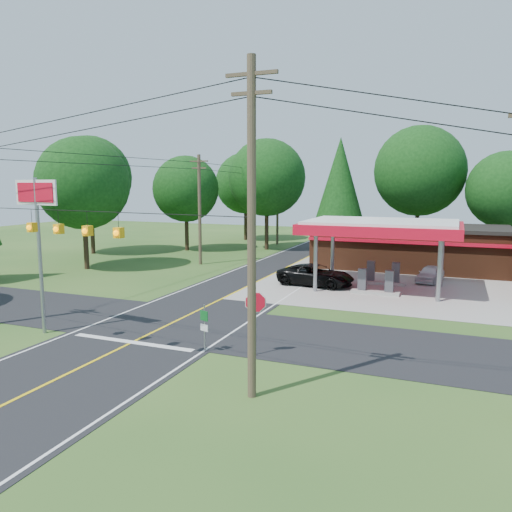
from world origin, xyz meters
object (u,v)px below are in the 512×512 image
at_px(suv_car, 316,275).
at_px(big_stop_sign, 37,217).
at_px(octagonal_stop_sign, 256,307).
at_px(gas_canopy, 381,229).
at_px(sedan_car, 430,274).

distance_m(suv_car, big_stop_sign, 19.63).
bearing_deg(octagonal_stop_sign, suv_car, 95.64).
relative_size(gas_canopy, big_stop_sign, 1.38).
bearing_deg(gas_canopy, sedan_car, 51.40).
xyz_separation_m(big_stop_sign, octagonal_stop_sign, (11.03, 0.95, -3.66)).
bearing_deg(big_stop_sign, octagonal_stop_sign, 4.91).
xyz_separation_m(suv_car, octagonal_stop_sign, (1.53, -15.47, 1.38)).
bearing_deg(sedan_car, big_stop_sign, -117.19).
height_order(suv_car, octagonal_stop_sign, octagonal_stop_sign).
bearing_deg(suv_car, octagonal_stop_sign, -167.60).
height_order(gas_canopy, sedan_car, gas_canopy).
height_order(gas_canopy, big_stop_sign, big_stop_sign).
bearing_deg(gas_canopy, big_stop_sign, -129.54).
relative_size(suv_car, sedan_car, 1.53).
relative_size(suv_car, octagonal_stop_sign, 1.95).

